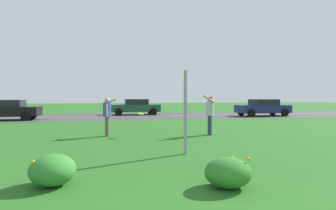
{
  "coord_description": "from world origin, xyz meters",
  "views": [
    {
      "loc": [
        -1.36,
        -1.04,
        1.69
      ],
      "look_at": [
        0.87,
        9.4,
        1.36
      ],
      "focal_mm": 29.56,
      "sensor_mm": 36.0,
      "label": 1
    }
  ],
  "objects": [
    {
      "name": "car_navy_leftmost",
      "position": [
        11.68,
        20.64,
        0.74
      ],
      "size": [
        4.5,
        2.0,
        1.45
      ],
      "color": "navy",
      "rests_on": "ground"
    },
    {
      "name": "highway_center_stripe",
      "position": [
        0.0,
        22.61,
        0.01
      ],
      "size": [
        120.0,
        0.16,
        0.0
      ],
      "primitive_type": "cube",
      "color": "yellow",
      "rests_on": "ground"
    },
    {
      "name": "daylily_clump_front_right",
      "position": [
        0.78,
        3.68,
        0.28
      ],
      "size": [
        0.88,
        0.79,
        0.58
      ],
      "color": "#2D7526",
      "rests_on": "ground"
    },
    {
      "name": "sign_post_near_path",
      "position": [
        0.82,
        6.74,
        1.23
      ],
      "size": [
        0.07,
        0.1,
        2.46
      ],
      "color": "#93969B",
      "rests_on": "ground"
    },
    {
      "name": "person_thrower_blue_shirt",
      "position": [
        -1.44,
        10.94,
        0.98
      ],
      "size": [
        0.58,
        0.51,
        1.64
      ],
      "color": "#2D4C9E",
      "rests_on": "ground"
    },
    {
      "name": "daylily_clump_front_left",
      "position": [
        -2.41,
        4.49,
        0.3
      ],
      "size": [
        0.85,
        0.88,
        0.59
      ],
      "color": "#337F2D",
      "rests_on": "ground"
    },
    {
      "name": "car_black_center_right",
      "position": [
        -8.56,
        20.64,
        0.74
      ],
      "size": [
        4.5,
        2.0,
        1.45
      ],
      "color": "black",
      "rests_on": "ground"
    },
    {
      "name": "ground_plane",
      "position": [
        0.0,
        11.3,
        0.0
      ],
      "size": [
        120.0,
        120.0,
        0.0
      ],
      "primitive_type": "plane",
      "color": "#26601E"
    },
    {
      "name": "frisbee_lime",
      "position": [
        -0.05,
        10.67,
        0.95
      ],
      "size": [
        0.28,
        0.28,
        0.1
      ],
      "color": "#8CD133"
    },
    {
      "name": "person_catcher_red_cap_gray_shirt",
      "position": [
        2.96,
        10.42,
        1.03
      ],
      "size": [
        0.56,
        0.51,
        1.78
      ],
      "color": "#B2B2B7",
      "rests_on": "ground"
    },
    {
      "name": "car_dark_green_center_left",
      "position": [
        1.03,
        24.57,
        0.74
      ],
      "size": [
        4.5,
        2.0,
        1.45
      ],
      "color": "#194C2D",
      "rests_on": "ground"
    },
    {
      "name": "highway_strip",
      "position": [
        0.0,
        22.61,
        0.0
      ],
      "size": [
        120.0,
        8.72,
        0.01
      ],
      "primitive_type": "cube",
      "color": "#424244",
      "rests_on": "ground"
    }
  ]
}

